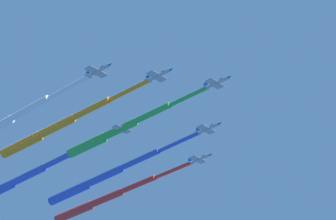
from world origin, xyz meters
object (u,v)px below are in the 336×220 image
jet_port_outer (25,177)px  jet_lead (117,131)px  jet_starboard_inner (53,129)px  jet_port_mid (103,200)px  jet_port_inner (101,178)px

jet_port_outer → jet_lead: bearing=-147.8°
jet_starboard_inner → jet_port_mid: size_ratio=0.99×
jet_port_mid → jet_port_outer: size_ratio=0.94×
jet_port_mid → jet_port_inner: bearing=160.7°
jet_port_inner → jet_port_mid: jet_port_mid is taller
jet_port_inner → jet_starboard_inner: jet_starboard_inner is taller
jet_lead → jet_port_mid: (40.46, -7.39, -1.69)m
jet_starboard_inner → jet_port_outer: bearing=5.1°
jet_port_outer → jet_port_inner: bearing=-117.9°
jet_port_inner → jet_lead: bearing=175.7°
jet_lead → jet_port_inner: (24.67, -1.87, -3.24)m
jet_starboard_inner → jet_port_inner: bearing=-51.4°
jet_lead → jet_starboard_inner: jet_lead is taller
jet_port_inner → jet_starboard_inner: bearing=128.6°
jet_starboard_inner → jet_port_mid: (34.26, -28.68, -0.96)m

